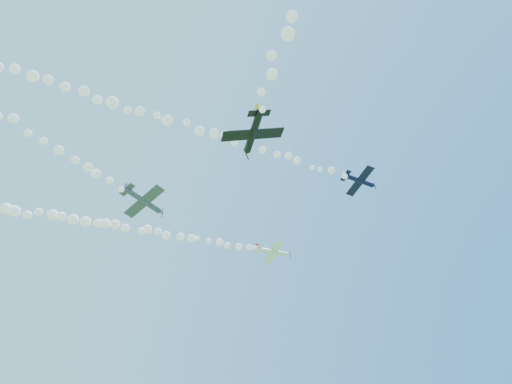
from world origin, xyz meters
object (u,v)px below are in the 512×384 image
plane_white (273,252)px  plane_black (253,133)px  plane_navy (360,181)px  plane_grey (144,201)px

plane_white → plane_black: (-22.44, -32.10, -9.56)m
plane_navy → plane_black: 30.14m
plane_black → plane_white: bearing=-19.6°
plane_white → plane_grey: (-28.39, -6.49, -3.35)m
plane_white → plane_black: plane_white is taller
plane_navy → plane_grey: plane_navy is taller
plane_grey → plane_black: bearing=-95.6°
plane_white → plane_navy: (3.69, -23.01, 2.41)m
plane_grey → plane_white: bearing=-5.9°
plane_navy → plane_grey: size_ratio=0.85×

